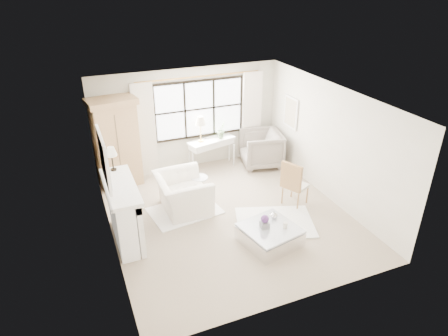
{
  "coord_description": "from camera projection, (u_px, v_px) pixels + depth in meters",
  "views": [
    {
      "loc": [
        -2.93,
        -6.84,
        4.94
      ],
      "look_at": [
        -0.04,
        0.2,
        1.1
      ],
      "focal_mm": 32.0,
      "sensor_mm": 36.0,
      "label": 1
    }
  ],
  "objects": [
    {
      "name": "pillar_candle",
      "position": [
        285.0,
        225.0,
        7.77
      ],
      "size": [
        0.09,
        0.09,
        0.12
      ],
      "primitive_type": "cylinder",
      "color": "beige",
      "rests_on": "coffee_table"
    },
    {
      "name": "orchid_plant",
      "position": [
        221.0,
        130.0,
        10.72
      ],
      "size": [
        0.32,
        0.31,
        0.46
      ],
      "primitive_type": "imported",
      "rotation": [
        0.0,
        0.0,
        0.62
      ],
      "color": "#5D7B52",
      "rests_on": "console_table"
    },
    {
      "name": "window_frame",
      "position": [
        200.0,
        109.0,
        10.49
      ],
      "size": [
        2.5,
        0.04,
        1.5
      ],
      "primitive_type": null,
      "color": "black",
      "rests_on": "wall_back"
    },
    {
      "name": "coffee_vase",
      "position": [
        274.0,
        215.0,
        8.06
      ],
      "size": [
        0.2,
        0.2,
        0.16
      ],
      "primitive_type": "imported",
      "rotation": [
        0.0,
        0.0,
        -0.38
      ],
      "color": "silver",
      "rests_on": "coffee_table"
    },
    {
      "name": "ceiling",
      "position": [
        230.0,
        98.0,
        7.65
      ],
      "size": [
        5.5,
        5.5,
        0.0
      ],
      "primitive_type": "plane",
      "rotation": [
        3.14,
        0.0,
        0.0
      ],
      "color": "white",
      "rests_on": "ground"
    },
    {
      "name": "mirror_frame",
      "position": [
        104.0,
        159.0,
        7.2
      ],
      "size": [
        0.05,
        1.15,
        0.95
      ],
      "primitive_type": "cube",
      "color": "white",
      "rests_on": "wall_left"
    },
    {
      "name": "wall_right",
      "position": [
        330.0,
        143.0,
        9.1
      ],
      "size": [
        0.0,
        5.5,
        5.5
      ],
      "primitive_type": "plane",
      "rotation": [
        1.57,
        0.0,
        -1.57
      ],
      "color": "beige",
      "rests_on": "ground"
    },
    {
      "name": "mantel_lamp",
      "position": [
        111.0,
        152.0,
        7.9
      ],
      "size": [
        0.22,
        0.22,
        0.51
      ],
      "color": "black",
      "rests_on": "fireplace"
    },
    {
      "name": "wall_left",
      "position": [
        106.0,
        183.0,
        7.41
      ],
      "size": [
        0.0,
        5.5,
        5.5
      ],
      "primitive_type": "plane",
      "rotation": [
        1.57,
        0.0,
        1.57
      ],
      "color": "white",
      "rests_on": "ground"
    },
    {
      "name": "mirror_glass",
      "position": [
        105.0,
        159.0,
        7.21
      ],
      "size": [
        0.02,
        1.0,
        0.8
      ],
      "primitive_type": "cube",
      "color": "silver",
      "rests_on": "wall_left"
    },
    {
      "name": "curtain_right",
      "position": [
        252.0,
        116.0,
        11.11
      ],
      "size": [
        0.55,
        0.1,
        2.47
      ],
      "primitive_type": "cube",
      "color": "white",
      "rests_on": "ground"
    },
    {
      "name": "wall_back",
      "position": [
        189.0,
        119.0,
        10.53
      ],
      "size": [
        5.0,
        0.0,
        5.0
      ],
      "primitive_type": "plane",
      "rotation": [
        1.57,
        0.0,
        0.0
      ],
      "color": "beige",
      "rests_on": "ground"
    },
    {
      "name": "wall_front",
      "position": [
        301.0,
        234.0,
        5.98
      ],
      "size": [
        5.0,
        0.0,
        5.0
      ],
      "primitive_type": "plane",
      "rotation": [
        -1.57,
        0.0,
        0.0
      ],
      "color": "silver",
      "rests_on": "ground"
    },
    {
      "name": "armoire",
      "position": [
        116.0,
        143.0,
        9.66
      ],
      "size": [
        1.21,
        0.86,
        2.24
      ],
      "rotation": [
        0.0,
        0.0,
        0.15
      ],
      "color": "tan",
      "rests_on": "floor"
    },
    {
      "name": "coffee_table",
      "position": [
        269.0,
        235.0,
        7.9
      ],
      "size": [
        1.18,
        1.18,
        0.38
      ],
      "rotation": [
        0.0,
        0.0,
        0.21
      ],
      "color": "silver",
      "rests_on": "floor"
    },
    {
      "name": "art_frame",
      "position": [
        291.0,
        112.0,
        10.41
      ],
      "size": [
        0.04,
        0.62,
        0.82
      ],
      "primitive_type": "cube",
      "color": "white",
      "rests_on": "wall_right"
    },
    {
      "name": "planter_box",
      "position": [
        265.0,
        225.0,
        7.78
      ],
      "size": [
        0.18,
        0.18,
        0.12
      ],
      "primitive_type": "cube",
      "rotation": [
        0.0,
        0.0,
        -0.12
      ],
      "color": "slate",
      "rests_on": "coffee_table"
    },
    {
      "name": "planter_flowers",
      "position": [
        265.0,
        219.0,
        7.72
      ],
      "size": [
        0.16,
        0.16,
        0.16
      ],
      "primitive_type": "sphere",
      "color": "#582D70",
      "rests_on": "planter_box"
    },
    {
      "name": "french_chair",
      "position": [
        294.0,
        192.0,
        9.18
      ],
      "size": [
        0.65,
        0.65,
        1.08
      ],
      "rotation": [
        0.0,
        0.0,
        2.03
      ],
      "color": "#A67745",
      "rests_on": "floor"
    },
    {
      "name": "curtain_rod",
      "position": [
        199.0,
        77.0,
        10.06
      ],
      "size": [
        3.3,
        0.04,
        0.04
      ],
      "primitive_type": "cylinder",
      "rotation": [
        0.0,
        1.57,
        0.0
      ],
      "color": "#B17E3D",
      "rests_on": "wall_back"
    },
    {
      "name": "rug_right",
      "position": [
        275.0,
        222.0,
        8.61
      ],
      "size": [
        1.94,
        1.68,
        0.03
      ],
      "primitive_type": "cube",
      "rotation": [
        0.0,
        0.0,
        -0.33
      ],
      "color": "white",
      "rests_on": "floor"
    },
    {
      "name": "club_armchair",
      "position": [
        183.0,
        193.0,
        8.94
      ],
      "size": [
        1.1,
        1.26,
        0.82
      ],
      "primitive_type": "imported",
      "rotation": [
        0.0,
        0.0,
        1.57
      ],
      "color": "white",
      "rests_on": "floor"
    },
    {
      "name": "console_lamp",
      "position": [
        200.0,
        121.0,
        10.35
      ],
      "size": [
        0.28,
        0.28,
        0.69
      ],
      "color": "#C09442",
      "rests_on": "console_table"
    },
    {
      "name": "floor",
      "position": [
        229.0,
        216.0,
        8.86
      ],
      "size": [
        5.5,
        5.5,
        0.0
      ],
      "primitive_type": "plane",
      "color": "tan",
      "rests_on": "ground"
    },
    {
      "name": "art_canvas",
      "position": [
        290.0,
        112.0,
        10.4
      ],
      "size": [
        0.01,
        0.52,
        0.72
      ],
      "primitive_type": "cube",
      "color": "beige",
      "rests_on": "wall_right"
    },
    {
      "name": "fireplace",
      "position": [
        122.0,
        212.0,
        7.8
      ],
      "size": [
        0.58,
        1.66,
        1.26
      ],
      "color": "white",
      "rests_on": "ground"
    },
    {
      "name": "window_pane",
      "position": [
        199.0,
        109.0,
        10.5
      ],
      "size": [
        2.4,
        0.02,
        1.5
      ],
      "primitive_type": "cube",
      "color": "white",
      "rests_on": "wall_back"
    },
    {
      "name": "wingback_chair",
      "position": [
        261.0,
        149.0,
        10.94
      ],
      "size": [
        1.26,
        1.24,
        0.97
      ],
      "primitive_type": "imported",
      "rotation": [
        0.0,
        0.0,
        -1.79
      ],
      "color": "gray",
      "rests_on": "floor"
    },
    {
      "name": "rug_left",
      "position": [
        185.0,
        211.0,
        9.02
      ],
      "size": [
        1.64,
        1.26,
        0.03
      ],
      "primitive_type": "cube",
      "rotation": [
        0.0,
        0.0,
        0.14
      ],
      "color": "white",
      "rests_on": "floor"
    },
    {
      "name": "side_table",
      "position": [
        200.0,
        184.0,
        9.49
      ],
      "size": [
        0.4,
        0.4,
        0.51
      ],
      "color": "white",
      "rests_on": "floor"
    },
    {
      "name": "console_table",
      "position": [
        212.0,
        153.0,
        10.89
      ],
      "size": [
        1.37,
        0.75,
        0.8
      ],
      "rotation": [
        0.0,
        0.0,
        0.24
      ],
      "color": "silver",
      "rests_on": "floor"
    },
    {
      "name": "curtain_left",
      "position": [
        145.0,
        131.0,
        10.09
      ],
      "size": [
        0.55,
        0.1,
        2.47
      ],
      "primitive_type": "cube",
      "color": "beige",
      "rests_on": "ground"
    }
  ]
}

